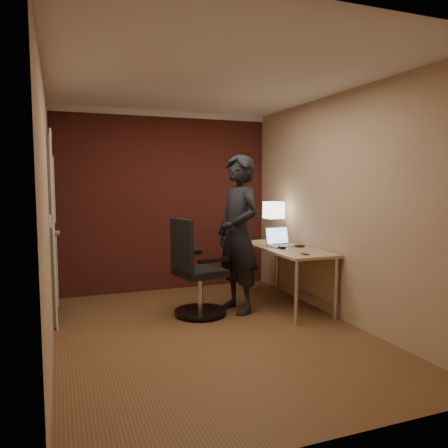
{
  "coord_description": "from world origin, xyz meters",
  "views": [
    {
      "loc": [
        -1.41,
        -4.07,
        1.53
      ],
      "look_at": [
        0.35,
        0.55,
        1.05
      ],
      "focal_mm": 35.0,
      "sensor_mm": 36.0,
      "label": 1
    }
  ],
  "objects_px": {
    "person": "(238,234)",
    "office_chair": "(195,274)",
    "phone": "(305,254)",
    "desk": "(291,257)",
    "laptop": "(280,241)",
    "desk_lamp": "(274,211)",
    "mouse": "(282,247)",
    "wallet": "(299,246)"
  },
  "relations": [
    {
      "from": "mouse",
      "to": "office_chair",
      "type": "relative_size",
      "value": 0.09
    },
    {
      "from": "phone",
      "to": "office_chair",
      "type": "bearing_deg",
      "value": 161.96
    },
    {
      "from": "office_chair",
      "to": "person",
      "type": "relative_size",
      "value": 0.6
    },
    {
      "from": "mouse",
      "to": "office_chair",
      "type": "xyz_separation_m",
      "value": [
        -1.07,
        0.08,
        -0.26
      ]
    },
    {
      "from": "phone",
      "to": "person",
      "type": "distance_m",
      "value": 0.81
    },
    {
      "from": "desk_lamp",
      "to": "laptop",
      "type": "xyz_separation_m",
      "value": [
        -0.1,
        -0.36,
        -0.35
      ]
    },
    {
      "from": "laptop",
      "to": "mouse",
      "type": "xyz_separation_m",
      "value": [
        -0.09,
        -0.23,
        -0.05
      ]
    },
    {
      "from": "person",
      "to": "desk_lamp",
      "type": "bearing_deg",
      "value": 111.4
    },
    {
      "from": "desk_lamp",
      "to": "mouse",
      "type": "bearing_deg",
      "value": -107.64
    },
    {
      "from": "mouse",
      "to": "laptop",
      "type": "bearing_deg",
      "value": 77.19
    },
    {
      "from": "mouse",
      "to": "person",
      "type": "distance_m",
      "value": 0.56
    },
    {
      "from": "wallet",
      "to": "person",
      "type": "relative_size",
      "value": 0.06
    },
    {
      "from": "person",
      "to": "mouse",
      "type": "bearing_deg",
      "value": 67.06
    },
    {
      "from": "desk",
      "to": "wallet",
      "type": "relative_size",
      "value": 13.64
    },
    {
      "from": "desk_lamp",
      "to": "mouse",
      "type": "relative_size",
      "value": 5.35
    },
    {
      "from": "phone",
      "to": "laptop",
      "type": "bearing_deg",
      "value": 93.63
    },
    {
      "from": "mouse",
      "to": "desk_lamp",
      "type": "bearing_deg",
      "value": 80.65
    },
    {
      "from": "desk_lamp",
      "to": "mouse",
      "type": "height_order",
      "value": "desk_lamp"
    },
    {
      "from": "person",
      "to": "office_chair",
      "type": "bearing_deg",
      "value": -101.47
    },
    {
      "from": "phone",
      "to": "desk",
      "type": "bearing_deg",
      "value": 83.89
    },
    {
      "from": "desk_lamp",
      "to": "wallet",
      "type": "bearing_deg",
      "value": -80.47
    },
    {
      "from": "wallet",
      "to": "laptop",
      "type": "bearing_deg",
      "value": 137.44
    },
    {
      "from": "office_chair",
      "to": "wallet",
      "type": "bearing_deg",
      "value": -0.75
    },
    {
      "from": "mouse",
      "to": "office_chair",
      "type": "bearing_deg",
      "value": -175.75
    },
    {
      "from": "wallet",
      "to": "office_chair",
      "type": "relative_size",
      "value": 0.1
    },
    {
      "from": "desk",
      "to": "office_chair",
      "type": "relative_size",
      "value": 1.37
    },
    {
      "from": "desk_lamp",
      "to": "person",
      "type": "height_order",
      "value": "person"
    },
    {
      "from": "laptop",
      "to": "phone",
      "type": "relative_size",
      "value": 3.03
    },
    {
      "from": "phone",
      "to": "mouse",
      "type": "bearing_deg",
      "value": 102.54
    },
    {
      "from": "desk",
      "to": "laptop",
      "type": "height_order",
      "value": "laptop"
    },
    {
      "from": "mouse",
      "to": "phone",
      "type": "height_order",
      "value": "mouse"
    },
    {
      "from": "laptop",
      "to": "phone",
      "type": "bearing_deg",
      "value": -94.13
    },
    {
      "from": "phone",
      "to": "office_chair",
      "type": "height_order",
      "value": "office_chair"
    },
    {
      "from": "mouse",
      "to": "person",
      "type": "xyz_separation_m",
      "value": [
        -0.53,
        0.09,
        0.17
      ]
    },
    {
      "from": "desk",
      "to": "person",
      "type": "bearing_deg",
      "value": -179.76
    },
    {
      "from": "laptop",
      "to": "phone",
      "type": "distance_m",
      "value": 0.69
    },
    {
      "from": "desk_lamp",
      "to": "wallet",
      "type": "height_order",
      "value": "desk_lamp"
    },
    {
      "from": "laptop",
      "to": "mouse",
      "type": "bearing_deg",
      "value": -111.09
    },
    {
      "from": "phone",
      "to": "desk_lamp",
      "type": "bearing_deg",
      "value": 89.73
    },
    {
      "from": "desk_lamp",
      "to": "phone",
      "type": "relative_size",
      "value": 4.65
    },
    {
      "from": "mouse",
      "to": "wallet",
      "type": "bearing_deg",
      "value": 20.17
    },
    {
      "from": "desk_lamp",
      "to": "person",
      "type": "distance_m",
      "value": 0.9
    }
  ]
}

